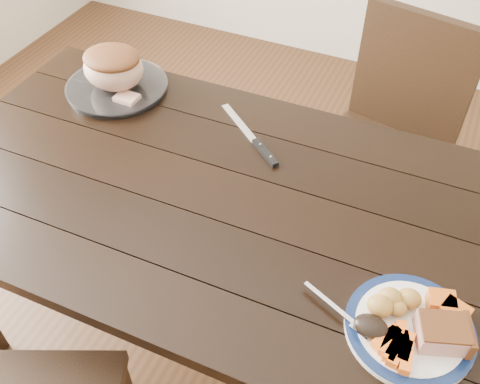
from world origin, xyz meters
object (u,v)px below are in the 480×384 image
at_px(chair_far, 389,131).
at_px(carving_knife, 258,145).
at_px(serving_platter, 117,88).
at_px(fork, 341,313).
at_px(pork_slice, 442,333).
at_px(roast_joint, 114,69).
at_px(dining_table, 217,215).
at_px(dinner_plate, 409,329).

relative_size(chair_far, carving_knife, 3.53).
xyz_separation_m(serving_platter, carving_knife, (0.52, -0.07, -0.00)).
bearing_deg(fork, pork_slice, 29.78).
xyz_separation_m(chair_far, fork, (0.08, -0.97, 0.25)).
height_order(pork_slice, carving_knife, pork_slice).
distance_m(serving_platter, roast_joint, 0.07).
distance_m(dining_table, serving_platter, 0.58).
bearing_deg(serving_platter, fork, -29.61).
height_order(serving_platter, fork, fork).
distance_m(dinner_plate, serving_platter, 1.15).
bearing_deg(pork_slice, dinner_plate, 175.24).
distance_m(serving_platter, pork_slice, 1.20).
bearing_deg(serving_platter, chair_far, 28.81).
xyz_separation_m(pork_slice, roast_joint, (-1.10, 0.49, 0.04)).
relative_size(dinner_plate, serving_platter, 0.85).
bearing_deg(dining_table, chair_far, 65.74).
bearing_deg(carving_knife, fork, -11.11).
height_order(dining_table, fork, fork).
relative_size(chair_far, dinner_plate, 3.48).
relative_size(pork_slice, roast_joint, 0.51).
distance_m(pork_slice, fork, 0.20).
distance_m(serving_platter, fork, 1.04).
bearing_deg(chair_far, fork, 107.37).
distance_m(chair_far, carving_knife, 0.65).
bearing_deg(dinner_plate, fork, -168.20).
distance_m(chair_far, dinner_plate, 0.99).
relative_size(dining_table, dinner_plate, 6.03).
relative_size(dinner_plate, roast_joint, 1.38).
bearing_deg(dinner_plate, serving_platter, 155.09).
height_order(dining_table, dinner_plate, dinner_plate).
height_order(dining_table, serving_platter, serving_platter).
bearing_deg(serving_platter, dinner_plate, -24.91).
bearing_deg(roast_joint, dinner_plate, -24.91).
bearing_deg(roast_joint, carving_knife, -7.47).
relative_size(fork, carving_knife, 0.65).
height_order(chair_far, fork, chair_far).
bearing_deg(chair_far, dinner_plate, 115.79).
distance_m(dining_table, carving_knife, 0.24).
xyz_separation_m(serving_platter, roast_joint, (0.00, 0.00, 0.07)).
bearing_deg(dining_table, carving_knife, 81.65).
distance_m(fork, carving_knife, 0.58).
distance_m(dining_table, roast_joint, 0.59).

